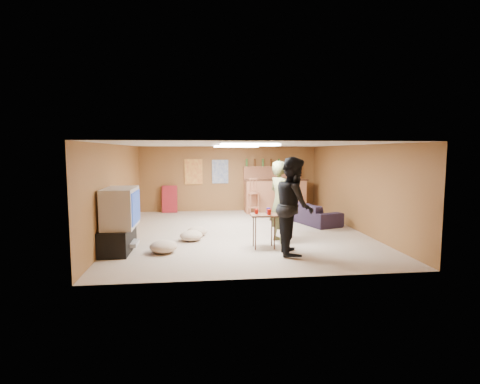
{
  "coord_description": "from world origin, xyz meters",
  "views": [
    {
      "loc": [
        -1.1,
        -9.25,
        2.04
      ],
      "look_at": [
        0.0,
        0.2,
        1.0
      ],
      "focal_mm": 28.0,
      "sensor_mm": 36.0,
      "label": 1
    }
  ],
  "objects": [
    {
      "name": "wall_back",
      "position": [
        0.0,
        3.5,
        1.1
      ],
      "size": [
        6.0,
        0.02,
        2.2
      ],
      "primitive_type": "cube",
      "color": "brown",
      "rests_on": "ground"
    },
    {
      "name": "bottle_row",
      "position": [
        1.44,
        3.38,
        1.65
      ],
      "size": [
        1.76,
        0.08,
        0.26
      ],
      "primitive_type": null,
      "color": "#3F7233",
      "rests_on": "bar_shelf"
    },
    {
      "name": "cushion_mid",
      "position": [
        -1.11,
        -0.29,
        0.11
      ],
      "size": [
        0.64,
        0.64,
        0.22
      ],
      "primitive_type": "ellipsoid",
      "rotation": [
        0.0,
        0.0,
        0.42
      ],
      "color": "tan",
      "rests_on": "ground"
    },
    {
      "name": "bar_stool_left",
      "position": [
        0.71,
        2.49,
        0.56
      ],
      "size": [
        0.44,
        0.44,
        1.11
      ],
      "primitive_type": null,
      "rotation": [
        0.0,
        0.0,
        0.3
      ],
      "color": "#995737",
      "rests_on": "ground"
    },
    {
      "name": "dvd_box",
      "position": [
        -2.5,
        -1.5,
        0.15
      ],
      "size": [
        0.35,
        0.5,
        0.08
      ],
      "primitive_type": "cube",
      "color": "#B2B2B7",
      "rests_on": "tv_stand"
    },
    {
      "name": "bar_counter",
      "position": [
        1.5,
        2.95,
        0.55
      ],
      "size": [
        2.0,
        0.6,
        1.1
      ],
      "primitive_type": "cube",
      "color": "#995737",
      "rests_on": "ground"
    },
    {
      "name": "ceiling_panel_back",
      "position": [
        0.0,
        1.2,
        2.17
      ],
      "size": [
        1.2,
        0.6,
        0.04
      ],
      "primitive_type": "cube",
      "color": "white",
      "rests_on": "ceiling"
    },
    {
      "name": "cushion_far",
      "position": [
        -1.78,
        -1.75,
        0.13
      ],
      "size": [
        0.56,
        0.56,
        0.25
      ],
      "primitive_type": "ellipsoid",
      "rotation": [
        0.0,
        0.0,
        -0.01
      ],
      "color": "tan",
      "rests_on": "ground"
    },
    {
      "name": "sofa",
      "position": [
        2.14,
        1.03,
        0.29
      ],
      "size": [
        1.34,
        2.12,
        0.58
      ],
      "primitive_type": "imported",
      "rotation": [
        0.0,
        0.0,
        1.88
      ],
      "color": "black",
      "rests_on": "ground"
    },
    {
      "name": "ground",
      "position": [
        0.0,
        0.0,
        0.0
      ],
      "size": [
        7.0,
        7.0,
        0.0
      ],
      "primitive_type": "plane",
      "color": "tan",
      "rests_on": "ground"
    },
    {
      "name": "tray_table",
      "position": [
        0.3,
        -1.6,
        0.36
      ],
      "size": [
        0.58,
        0.47,
        0.72
      ],
      "primitive_type": "cube",
      "rotation": [
        0.0,
        0.0,
        -0.06
      ],
      "color": "#381E12",
      "rests_on": "ground"
    },
    {
      "name": "wall_front",
      "position": [
        0.0,
        -3.5,
        1.1
      ],
      "size": [
        6.0,
        0.02,
        2.2
      ],
      "primitive_type": "cube",
      "color": "brown",
      "rests_on": "ground"
    },
    {
      "name": "cup_blue",
      "position": [
        0.42,
        -1.49,
        0.78
      ],
      "size": [
        0.09,
        0.09,
        0.12
      ],
      "primitive_type": "cylinder",
      "rotation": [
        0.0,
        0.0,
        0.03
      ],
      "color": "navy",
      "rests_on": "tray_table"
    },
    {
      "name": "poster_left",
      "position": [
        -1.2,
        3.46,
        1.35
      ],
      "size": [
        0.6,
        0.03,
        0.85
      ],
      "primitive_type": "cube",
      "color": "#BF3F26",
      "rests_on": "wall_back"
    },
    {
      "name": "cup_red_far",
      "position": [
        0.39,
        -1.66,
        0.78
      ],
      "size": [
        0.09,
        0.09,
        0.12
      ],
      "primitive_type": "cylinder",
      "rotation": [
        0.0,
        0.0,
        0.08
      ],
      "color": "#A7150B",
      "rests_on": "tray_table"
    },
    {
      "name": "bar_lip",
      "position": [
        1.5,
        2.7,
        1.1
      ],
      "size": [
        2.1,
        0.12,
        0.05
      ],
      "primitive_type": "cube",
      "color": "#381E12",
      "rests_on": "bar_counter"
    },
    {
      "name": "poster_right",
      "position": [
        -0.3,
        3.46,
        1.35
      ],
      "size": [
        0.55,
        0.03,
        0.8
      ],
      "primitive_type": "cube",
      "color": "#334C99",
      "rests_on": "wall_back"
    },
    {
      "name": "tv_screen",
      "position": [
        -2.34,
        -1.5,
        0.9
      ],
      "size": [
        0.02,
        0.95,
        0.65
      ],
      "primitive_type": "cube",
      "color": "navy",
      "rests_on": "tv_body"
    },
    {
      "name": "ceiling",
      "position": [
        0.0,
        0.0,
        2.2
      ],
      "size": [
        6.0,
        7.0,
        0.02
      ],
      "primitive_type": "cube",
      "color": "silver",
      "rests_on": "ground"
    },
    {
      "name": "bar_stool_right",
      "position": [
        1.73,
        1.92,
        0.6
      ],
      "size": [
        0.47,
        0.47,
        1.19
      ],
      "primitive_type": null,
      "rotation": [
        0.0,
        0.0,
        -0.29
      ],
      "color": "#995737",
      "rests_on": "ground"
    },
    {
      "name": "person_black",
      "position": [
        0.8,
        -2.1,
        0.97
      ],
      "size": [
        0.83,
        1.02,
        1.93
      ],
      "primitive_type": "imported",
      "rotation": [
        0.0,
        0.0,
        1.46
      ],
      "color": "black",
      "rests_on": "ground"
    },
    {
      "name": "wall_left",
      "position": [
        -3.0,
        0.0,
        1.1
      ],
      "size": [
        0.02,
        7.0,
        2.2
      ],
      "primitive_type": "cube",
      "color": "brown",
      "rests_on": "ground"
    },
    {
      "name": "bar_backing",
      "position": [
        1.5,
        3.42,
        1.2
      ],
      "size": [
        2.0,
        0.14,
        0.6
      ],
      "primitive_type": "cube",
      "color": "#995737",
      "rests_on": "bar_counter"
    },
    {
      "name": "ceiling_panel_front",
      "position": [
        0.0,
        -1.5,
        2.17
      ],
      "size": [
        1.2,
        0.6,
        0.04
      ],
      "primitive_type": "cube",
      "color": "white",
      "rests_on": "ceiling"
    },
    {
      "name": "person_olive",
      "position": [
        0.75,
        -1.1,
        0.91
      ],
      "size": [
        0.63,
        0.77,
        1.83
      ],
      "primitive_type": "imported",
      "rotation": [
        0.0,
        0.0,
        1.9
      ],
      "color": "brown",
      "rests_on": "ground"
    },
    {
      "name": "cushion_near_tv",
      "position": [
        -1.24,
        -0.79,
        0.12
      ],
      "size": [
        0.67,
        0.67,
        0.23
      ],
      "primitive_type": "ellipsoid",
      "rotation": [
        0.0,
        0.0,
        0.38
      ],
      "color": "tan",
      "rests_on": "ground"
    },
    {
      "name": "bar_shelf",
      "position": [
        1.5,
        3.4,
        1.5
      ],
      "size": [
        2.0,
        0.18,
        0.05
      ],
      "primitive_type": "cube",
      "color": "#995737",
      "rests_on": "bar_backing"
    },
    {
      "name": "tv_stand",
      "position": [
        -2.72,
        -1.5,
        0.25
      ],
      "size": [
        0.55,
        1.3,
        0.5
      ],
      "primitive_type": "cube",
      "color": "black",
      "rests_on": "ground"
    },
    {
      "name": "tv_body",
      "position": [
        -2.65,
        -1.5,
        0.9
      ],
      "size": [
        0.6,
        1.1,
        0.8
      ],
      "primitive_type": "cube",
      "color": "#B2B2B7",
      "rests_on": "tv_stand"
    },
    {
      "name": "folding_chair_stack",
      "position": [
        -2.0,
        3.3,
        0.45
      ],
      "size": [
        0.5,
        0.26,
        0.91
      ],
      "primitive_type": "cube",
      "rotation": [
        -0.14,
        0.0,
        0.0
      ],
      "color": "maroon",
      "rests_on": "ground"
    },
    {
      "name": "wall_right",
      "position": [
        3.0,
        0.0,
        1.1
      ],
      "size": [
        0.02,
        7.0,
        2.2
      ],
      "primitive_type": "cube",
      "color": "brown",
      "rests_on": "ground"
    },
    {
      "name": "cup_red_near",
      "position": [
        0.15,
        -1.52,
        0.77
      ],
      "size": [
        0.09,
        0.09,
        0.11
      ],
      "primitive_type": "cylinder",
      "rotation": [
        0.0,
        0.0,
        0.24
      ],
      "color": "#A7150B",
      "rests_on": "tray_table"
    }
  ]
}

